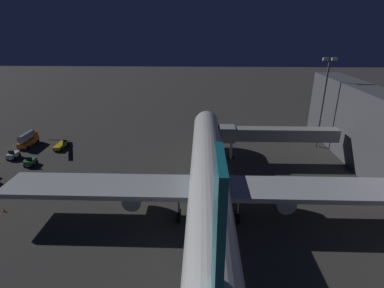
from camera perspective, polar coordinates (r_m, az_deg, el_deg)
name	(u,v)px	position (r m, az deg, el deg)	size (l,w,h in m)	color
ground_plane	(207,175)	(56.66, 2.82, -5.87)	(320.00, 320.00, 0.00)	#383533
airliner_at_gate	(209,180)	(43.27, 3.16, -6.90)	(58.24, 59.81, 19.25)	silver
jet_bridge	(270,134)	(62.92, 14.53, 1.82)	(24.00, 3.40, 7.09)	#9E9E99
apron_floodlight_mast	(324,98)	(72.19, 23.73, 8.03)	(2.90, 0.50, 19.90)	#59595E
baggage_tug_lead	(30,162)	(68.10, -28.33, -2.98)	(1.86, 2.42, 1.95)	#287038
fuel_tanker	(28,139)	(79.33, -28.68, 0.88)	(2.46, 6.05, 3.15)	orange
belt_loader	(61,145)	(74.60, -23.66, -0.10)	(1.96, 8.28, 3.59)	yellow
baggage_tug_spare	(13,155)	(73.41, -30.83, -1.80)	(1.86, 2.68, 1.95)	silver
traffic_cone_nose_port	(215,141)	(71.98, 4.40, 0.48)	(0.36, 0.36, 0.55)	orange
traffic_cone_nose_starboard	(197,141)	(71.91, 0.90, 0.52)	(0.36, 0.36, 0.55)	orange
traffic_cone_wingtip_svc_side	(4,210)	(54.10, -32.09, -10.57)	(0.36, 0.36, 0.55)	orange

